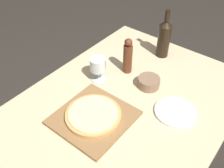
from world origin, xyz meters
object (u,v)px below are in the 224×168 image
at_px(wine_glass, 98,65).
at_px(wine_bottle, 164,38).
at_px(pepper_mill, 128,56).
at_px(small_bowl, 149,82).
at_px(pizza, 93,115).

bearing_deg(wine_glass, wine_bottle, 69.82).
distance_m(pepper_mill, wine_glass, 0.18).
height_order(wine_glass, small_bowl, wine_glass).
distance_m(pizza, wine_glass, 0.30).
relative_size(pizza, wine_bottle, 0.88).
bearing_deg(wine_glass, pizza, -54.22).
height_order(pepper_mill, wine_glass, pepper_mill).
relative_size(pizza, wine_glass, 1.91).
relative_size(wine_bottle, pepper_mill, 1.40).
xyz_separation_m(wine_glass, small_bowl, (0.25, 0.12, -0.07)).
bearing_deg(wine_bottle, pizza, -88.70).
height_order(pepper_mill, small_bowl, pepper_mill).
bearing_deg(pepper_mill, pizza, -77.23).
relative_size(wine_bottle, small_bowl, 2.54).
distance_m(pizza, small_bowl, 0.37).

